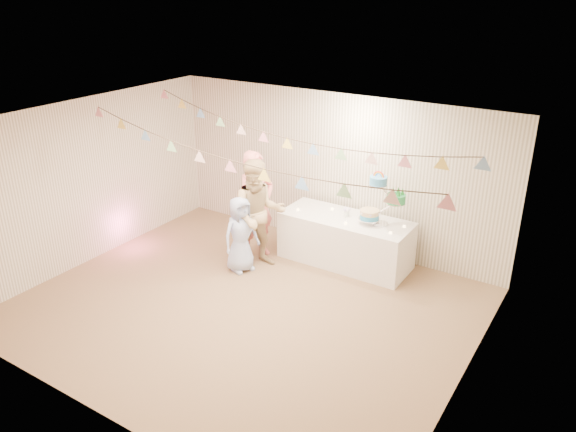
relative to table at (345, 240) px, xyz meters
The scene contains 24 objects.
floor 2.08m from the table, 105.54° to the right, with size 6.00×6.00×0.00m, color brown.
ceiling 3.01m from the table, 105.54° to the right, with size 6.00×6.00×0.00m, color silver.
back_wall 1.19m from the table, 135.65° to the left, with size 6.00×6.00×0.00m, color silver.
front_wall 4.59m from the table, 96.98° to the right, with size 6.00×6.00×0.00m, color silver.
left_wall 4.16m from the table, 151.00° to the right, with size 5.00×5.00×0.00m, color silver.
right_wall 3.27m from the table, 38.70° to the right, with size 5.00×5.00×0.00m, color silver.
table is the anchor object (origin of this frame).
cake_stand 0.94m from the table, ahead, with size 0.71×0.42×0.79m, color silver, non-canonical shape.
cake_bottom 0.60m from the table, ahead, with size 0.31×0.31×0.15m, color #2889BF, non-canonical shape.
cake_middle 1.03m from the table, 10.86° to the left, with size 0.27×0.27×0.22m, color #1C8442, non-canonical shape.
cake_top_tier 1.10m from the table, ahead, with size 0.25×0.25×0.19m, color #408FC9, non-canonical shape.
platter 0.69m from the table, behind, with size 0.35×0.35×0.02m, color white.
posy 0.44m from the table, 116.39° to the left, with size 0.13×0.13×0.15m, color white, non-canonical shape.
person_adult_a 1.54m from the table, 157.99° to the right, with size 0.65×0.43×1.78m, color #EB7B7B.
person_adult_b 1.46m from the table, 143.60° to the right, with size 0.85×0.66×1.75m, color tan.
person_child 1.68m from the table, 138.79° to the right, with size 0.59×0.39×1.22m, color #A4B7E9.
bunting_back 2.21m from the table, 122.27° to the right, with size 5.60×1.10×0.40m, color pink, non-canonical shape.
bunting_front 2.95m from the table, 104.17° to the right, with size 5.60×0.90×0.36m, color #72A5E5, non-canonical shape.
tealight_0 0.91m from the table, 169.38° to the right, with size 0.04×0.04×0.03m, color #FFD88C.
tealight_1 0.56m from the table, 152.78° to the left, with size 0.04×0.04×0.03m, color #FFD88C.
tealight_2 0.47m from the table, 65.56° to the right, with size 0.04×0.04×0.03m, color #FFD88C.
tealight_3 0.58m from the table, 32.15° to the left, with size 0.04×0.04×0.03m, color #FFD88C.
tealight_4 0.93m from the table, 12.38° to the right, with size 0.04×0.04×0.03m, color #FFD88C.
tealight_5 1.00m from the table, ahead, with size 0.04×0.04×0.03m, color #FFD88C.
Camera 1 is at (4.11, -5.35, 4.26)m, focal length 35.00 mm.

